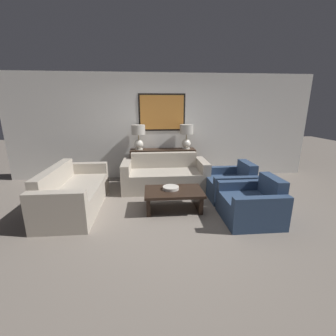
{
  "coord_description": "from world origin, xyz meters",
  "views": [
    {
      "loc": [
        -0.35,
        -3.53,
        1.85
      ],
      "look_at": [
        0.02,
        0.81,
        0.65
      ],
      "focal_mm": 24.0,
      "sensor_mm": 36.0,
      "label": 1
    }
  ],
  "objects": [
    {
      "name": "couch_by_back_wall",
      "position": [
        0.0,
        1.39,
        0.29
      ],
      "size": [
        1.91,
        0.87,
        0.79
      ],
      "color": "#ADA393",
      "rests_on": "ground_plane"
    },
    {
      "name": "armchair_near_camera",
      "position": [
        1.33,
        -0.23,
        0.27
      ],
      "size": [
        0.88,
        0.89,
        0.75
      ],
      "color": "navy",
      "rests_on": "ground_plane"
    },
    {
      "name": "ground_plane",
      "position": [
        0.0,
        0.0,
        0.0
      ],
      "size": [
        20.0,
        20.0,
        0.0
      ],
      "primitive_type": "plane",
      "color": "slate"
    },
    {
      "name": "console_table",
      "position": [
        0.0,
        2.1,
        0.4
      ],
      "size": [
        1.65,
        0.38,
        0.79
      ],
      "color": "#332319",
      "rests_on": "ground_plane"
    },
    {
      "name": "armchair_near_back_wall",
      "position": [
        1.33,
        0.75,
        0.27
      ],
      "size": [
        0.88,
        0.89,
        0.75
      ],
      "color": "navy",
      "rests_on": "ground_plane"
    },
    {
      "name": "couch_by_side",
      "position": [
        -1.76,
        0.48,
        0.29
      ],
      "size": [
        0.87,
        1.91,
        0.79
      ],
      "color": "#ADA393",
      "rests_on": "ground_plane"
    },
    {
      "name": "decorative_bowl",
      "position": [
        0.03,
        0.32,
        0.41
      ],
      "size": [
        0.3,
        0.3,
        0.05
      ],
      "color": "beige",
      "rests_on": "coffee_table"
    },
    {
      "name": "table_lamp_right",
      "position": [
        0.6,
        2.1,
        1.17
      ],
      "size": [
        0.34,
        0.34,
        0.62
      ],
      "color": "silver",
      "rests_on": "console_table"
    },
    {
      "name": "back_wall",
      "position": [
        0.0,
        2.37,
        1.33
      ],
      "size": [
        7.82,
        0.12,
        2.65
      ],
      "color": "silver",
      "rests_on": "ground_plane"
    },
    {
      "name": "table_lamp_left",
      "position": [
        -0.6,
        2.1,
        1.17
      ],
      "size": [
        0.34,
        0.34,
        0.62
      ],
      "color": "silver",
      "rests_on": "console_table"
    },
    {
      "name": "coffee_table",
      "position": [
        0.08,
        0.26,
        0.28
      ],
      "size": [
        1.05,
        0.67,
        0.38
      ],
      "color": "black",
      "rests_on": "ground_plane"
    }
  ]
}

